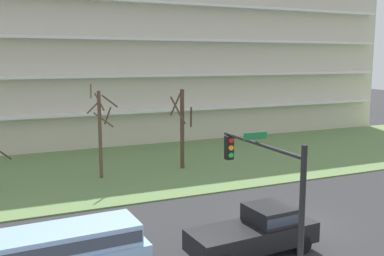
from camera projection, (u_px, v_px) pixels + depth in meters
The scene contains 8 objects.
ground at pixel (297, 224), 21.23m from camera, with size 160.00×160.00×0.00m, color #2D2D30.
grass_lawn_strip at pixel (184, 162), 33.86m from camera, with size 80.00×16.00×0.08m, color #66844C.
apartment_building at pixel (133, 42), 44.45m from camera, with size 54.75×11.78×19.46m.
tree_left at pixel (101, 129), 28.76m from camera, with size 2.04×2.05×6.33m.
tree_center at pixel (182, 126), 31.41m from camera, with size 1.83×1.78×5.82m.
pickup_black_near_left at pixel (257, 230), 17.86m from camera, with size 5.51×2.31×1.95m.
van_blue_center_left at pixel (70, 254), 14.79m from camera, with size 5.28×2.22×2.36m.
traffic_signal_mast at pixel (269, 188), 14.21m from camera, with size 0.90×4.81×5.52m.
Camera 1 is at (-12.90, -16.41, 7.93)m, focal length 40.84 mm.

